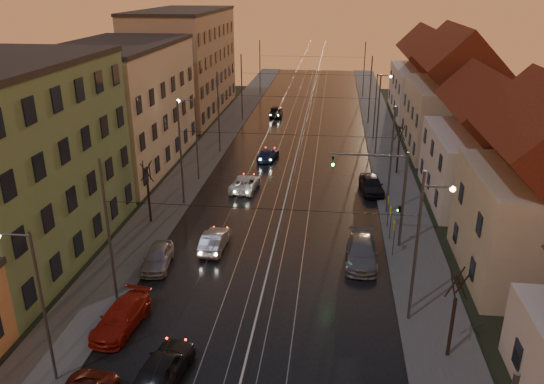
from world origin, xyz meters
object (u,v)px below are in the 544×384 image
at_px(driving_car_1, 215,240).
at_px(driving_car_2, 245,183).
at_px(parked_left_2, 121,317).
at_px(driving_car_3, 268,154).
at_px(driving_car_4, 276,111).
at_px(traffic_light_mast, 390,188).
at_px(driving_car_0, 163,368).
at_px(parked_left_3, 158,257).
at_px(parked_right_2, 371,184).
at_px(street_lamp_2, 193,131).
at_px(street_lamp_0, 34,294).
at_px(parked_right_1, 362,253).
at_px(street_lamp_3, 378,100).
at_px(street_lamp_1, 424,236).

relative_size(driving_car_1, driving_car_2, 0.91).
bearing_deg(parked_left_2, driving_car_3, 88.50).
distance_m(driving_car_4, parked_left_2, 50.62).
height_order(traffic_light_mast, driving_car_0, traffic_light_mast).
bearing_deg(parked_left_3, parked_right_2, 40.01).
bearing_deg(traffic_light_mast, street_lamp_2, 144.93).
bearing_deg(parked_left_2, street_lamp_2, 101.03).
height_order(driving_car_0, driving_car_4, driving_car_0).
xyz_separation_m(street_lamp_0, driving_car_0, (5.42, 0.62, -4.10)).
bearing_deg(traffic_light_mast, street_lamp_0, -136.90).
relative_size(driving_car_1, driving_car_4, 0.94).
relative_size(street_lamp_2, traffic_light_mast, 1.11).
xyz_separation_m(driving_car_0, parked_left_2, (-3.60, 3.82, -0.10)).
height_order(driving_car_3, parked_left_2, parked_left_2).
distance_m(traffic_light_mast, parked_right_1, 4.95).
height_order(street_lamp_3, driving_car_4, street_lamp_3).
bearing_deg(driving_car_3, street_lamp_2, 56.29).
xyz_separation_m(street_lamp_2, parked_left_3, (1.69, -16.72, -4.18)).
xyz_separation_m(street_lamp_0, street_lamp_3, (18.21, 44.00, 0.00)).
height_order(street_lamp_0, street_lamp_1, same).
height_order(street_lamp_1, driving_car_4, street_lamp_1).
bearing_deg(driving_car_4, parked_left_3, 83.69).
xyz_separation_m(street_lamp_3, driving_car_2, (-13.02, -18.04, -4.24)).
xyz_separation_m(driving_car_2, parked_right_1, (10.12, -12.52, 0.11)).
height_order(traffic_light_mast, driving_car_4, traffic_light_mast).
xyz_separation_m(street_lamp_3, driving_car_1, (-13.28, -29.79, -4.19)).
bearing_deg(parked_right_1, driving_car_2, 130.84).
height_order(driving_car_2, parked_right_1, parked_right_1).
distance_m(parked_right_1, parked_right_2, 13.28).
distance_m(street_lamp_3, parked_left_3, 36.89).
xyz_separation_m(street_lamp_0, traffic_light_mast, (17.10, 16.00, -0.29)).
height_order(traffic_light_mast, parked_left_2, traffic_light_mast).
height_order(street_lamp_3, traffic_light_mast, street_lamp_3).
height_order(street_lamp_2, driving_car_1, street_lamp_2).
bearing_deg(street_lamp_3, parked_right_2, -94.96).
bearing_deg(street_lamp_2, street_lamp_1, -47.68).
height_order(traffic_light_mast, driving_car_3, traffic_light_mast).
bearing_deg(parked_left_2, street_lamp_3, 74.10).
relative_size(driving_car_0, driving_car_4, 1.02).
bearing_deg(driving_car_4, driving_car_3, 91.59).
distance_m(driving_car_0, parked_right_2, 28.37).
relative_size(driving_car_1, parked_left_3, 1.02).
height_order(driving_car_2, driving_car_3, driving_car_2).
bearing_deg(parked_left_3, driving_car_1, 36.44).
distance_m(driving_car_0, driving_car_2, 25.34).
height_order(driving_car_1, driving_car_2, driving_car_1).
distance_m(street_lamp_0, driving_car_4, 55.33).
bearing_deg(street_lamp_3, driving_car_0, -106.43).
height_order(street_lamp_1, driving_car_2, street_lamp_1).
xyz_separation_m(driving_car_2, driving_car_3, (0.99, 9.08, -0.03)).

